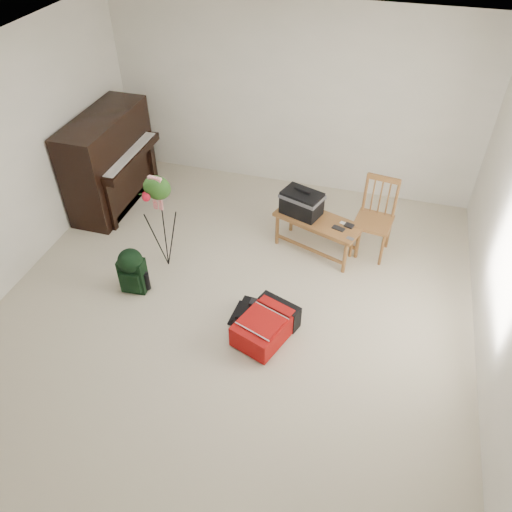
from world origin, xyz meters
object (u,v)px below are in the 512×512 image
(bench, at_px, (305,211))
(flower_stand, at_px, (162,223))
(dining_chair, at_px, (374,219))
(black_duffel, at_px, (259,315))
(green_backpack, at_px, (132,269))
(piano, at_px, (110,163))
(red_suitcase, at_px, (267,323))

(bench, height_order, flower_stand, flower_stand)
(dining_chair, bearing_deg, black_duffel, -115.13)
(dining_chair, relative_size, green_backpack, 1.74)
(piano, relative_size, green_backpack, 2.70)
(black_duffel, relative_size, green_backpack, 0.90)
(bench, bearing_deg, piano, -167.37)
(piano, distance_m, dining_chair, 3.49)
(black_duffel, distance_m, green_backpack, 1.49)
(bench, bearing_deg, red_suitcase, -73.62)
(green_backpack, distance_m, flower_stand, 0.61)
(dining_chair, bearing_deg, red_suitcase, -109.63)
(bench, relative_size, black_duffel, 2.22)
(flower_stand, bearing_deg, red_suitcase, -20.05)
(black_duffel, distance_m, flower_stand, 1.50)
(red_suitcase, distance_m, green_backpack, 1.61)
(bench, bearing_deg, green_backpack, -124.06)
(black_duffel, bearing_deg, flower_stand, 159.99)
(bench, distance_m, dining_chair, 0.82)
(black_duffel, height_order, flower_stand, flower_stand)
(green_backpack, relative_size, flower_stand, 0.45)
(black_duffel, bearing_deg, red_suitcase, -47.14)
(green_backpack, bearing_deg, red_suitcase, -11.83)
(piano, xyz_separation_m, bench, (2.70, -0.31, -0.04))
(piano, xyz_separation_m, dining_chair, (3.49, -0.12, -0.13))
(piano, height_order, dining_chair, piano)
(dining_chair, distance_m, green_backpack, 2.83)
(green_backpack, xyz_separation_m, flower_stand, (0.18, 0.50, 0.30))
(green_backpack, bearing_deg, dining_chair, 26.00)
(piano, height_order, red_suitcase, piano)
(dining_chair, xyz_separation_m, green_backpack, (-2.44, -1.43, -0.17))
(piano, bearing_deg, black_duffel, -32.69)
(red_suitcase, xyz_separation_m, black_duffel, (-0.12, 0.14, -0.07))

